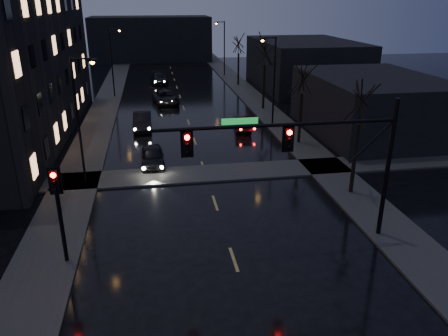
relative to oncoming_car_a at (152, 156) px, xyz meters
name	(u,v)px	position (x,y,z in m)	size (l,w,h in m)	color
sidewalk_left	(101,117)	(-4.98, 14.20, -0.63)	(3.00, 140.00, 0.12)	#2D2D2B
sidewalk_right	(266,111)	(12.02, 14.20, -0.63)	(3.00, 140.00, 0.12)	#2D2D2B
sidewalk_cross	(206,173)	(3.52, -2.30, -0.63)	(40.00, 3.00, 0.12)	#2D2D2B
commercial_right_near	(371,105)	(19.02, 5.20, 1.81)	(10.00, 14.00, 5.00)	black
commercial_right_far	(304,64)	(20.52, 27.20, 2.31)	(12.00, 18.00, 6.00)	black
far_block	(151,39)	(0.52, 57.20, 3.31)	(22.00, 10.00, 8.00)	black
signal_mast	(314,148)	(7.37, -11.80, 4.18)	(11.11, 0.41, 7.00)	black
signal_pole_left	(58,202)	(-3.98, -11.80, 2.32)	(0.35, 0.41, 4.53)	black
tree_near	(362,93)	(11.92, -6.80, 5.53)	(3.52, 3.52, 8.08)	black
tree_mid_a	(303,72)	(11.92, 3.20, 5.14)	(3.30, 3.30, 7.58)	black
tree_mid_b	(265,46)	(11.92, 15.20, 5.92)	(3.74, 3.74, 8.59)	black
tree_far	(239,39)	(11.92, 29.20, 5.37)	(3.43, 3.43, 7.88)	black
streetlight_l_near	(81,112)	(-4.06, -2.80, 4.09)	(1.53, 0.28, 8.00)	black
streetlight_l_far	(113,57)	(-4.06, 24.20, 4.09)	(1.53, 0.28, 8.00)	black
streetlight_r_mid	(272,74)	(11.10, 9.20, 4.09)	(1.53, 0.28, 8.00)	black
streetlight_r_far	(223,44)	(11.10, 37.20, 4.09)	(1.53, 0.28, 8.00)	black
oncoming_car_a	(152,156)	(0.00, 0.00, 0.00)	(1.62, 4.04, 1.38)	black
oncoming_car_b	(142,121)	(-0.81, 9.48, 0.07)	(1.60, 4.59, 1.51)	black
oncoming_car_c	(166,97)	(1.68, 19.57, 0.04)	(2.42, 5.24, 1.46)	black
oncoming_car_d	(159,78)	(1.29, 32.22, 0.05)	(2.06, 5.07, 1.47)	black
lead_car	(243,123)	(8.15, 7.84, -0.03)	(1.40, 4.01, 1.32)	black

